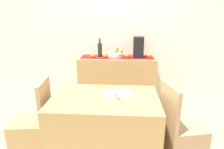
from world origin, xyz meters
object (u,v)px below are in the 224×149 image
object	(u,v)px
sideboard_console	(117,83)
chair_by_corner	(181,139)
fruit_bowl	(115,55)
wine_bottle	(100,50)
coffee_maker	(138,47)
dining_table	(105,128)
chair_near_window	(33,133)
coffee_cup	(115,95)
open_book	(118,95)

from	to	relation	value
sideboard_console	chair_by_corner	xyz separation A→B (m)	(0.75, -1.28, -0.18)
fruit_bowl	wine_bottle	xyz separation A→B (m)	(-0.25, 0.00, 0.08)
wine_bottle	coffee_maker	size ratio (longest dim) A/B	0.91
wine_bottle	coffee_maker	distance (m)	0.62
sideboard_console	chair_by_corner	size ratio (longest dim) A/B	1.40
sideboard_console	dining_table	bearing A→B (deg)	-93.41
coffee_maker	chair_by_corner	xyz separation A→B (m)	(0.41, -1.28, -0.80)
dining_table	chair_by_corner	xyz separation A→B (m)	(0.83, -0.00, -0.10)
sideboard_console	chair_near_window	world-z (taller)	chair_near_window
chair_near_window	chair_by_corner	distance (m)	1.66
fruit_bowl	coffee_cup	size ratio (longest dim) A/B	3.01
fruit_bowl	coffee_maker	bearing A→B (deg)	0.00
fruit_bowl	coffee_cup	xyz separation A→B (m)	(0.06, -1.32, -0.15)
coffee_cup	chair_by_corner	distance (m)	0.89
dining_table	chair_by_corner	bearing A→B (deg)	-0.24
sideboard_console	chair_by_corner	bearing A→B (deg)	-59.58
sideboard_console	wine_bottle	size ratio (longest dim) A/B	4.14
open_book	coffee_maker	bearing A→B (deg)	57.00
chair_by_corner	fruit_bowl	bearing A→B (deg)	121.38
dining_table	chair_near_window	xyz separation A→B (m)	(-0.83, 0.00, -0.10)
coffee_cup	chair_near_window	bearing A→B (deg)	177.16
wine_bottle	coffee_cup	world-z (taller)	wine_bottle
open_book	chair_by_corner	bearing A→B (deg)	-25.68
coffee_cup	fruit_bowl	bearing A→B (deg)	92.79
coffee_maker	dining_table	bearing A→B (deg)	-107.96
sideboard_console	chair_near_window	distance (m)	1.58
fruit_bowl	open_book	bearing A→B (deg)	-85.62
wine_bottle	coffee_maker	xyz separation A→B (m)	(0.62, -0.00, 0.05)
chair_near_window	chair_by_corner	bearing A→B (deg)	-0.18
fruit_bowl	open_book	distance (m)	1.24
coffee_maker	chair_near_window	size ratio (longest dim) A/B	0.37
coffee_cup	chair_near_window	size ratio (longest dim) A/B	0.10
coffee_maker	open_book	bearing A→B (deg)	-102.69
fruit_bowl	open_book	world-z (taller)	fruit_bowl
fruit_bowl	dining_table	distance (m)	1.40
wine_bottle	chair_by_corner	xyz separation A→B (m)	(1.04, -1.28, -0.75)
open_book	chair_near_window	world-z (taller)	chair_near_window
open_book	chair_near_window	bearing A→B (deg)	163.20
wine_bottle	chair_by_corner	bearing A→B (deg)	-51.06
fruit_bowl	coffee_maker	xyz separation A→B (m)	(0.37, 0.00, 0.13)
fruit_bowl	chair_near_window	bearing A→B (deg)	-124.45
coffee_maker	wine_bottle	bearing A→B (deg)	180.00
dining_table	chair_by_corner	distance (m)	0.84
wine_bottle	chair_near_window	xyz separation A→B (m)	(-0.62, -1.28, -0.75)
dining_table	coffee_cup	size ratio (longest dim) A/B	12.76
coffee_cup	chair_near_window	distance (m)	1.07
open_book	coffee_cup	bearing A→B (deg)	-125.54
fruit_bowl	sideboard_console	bearing A→B (deg)	0.00
dining_table	open_book	distance (m)	0.41
sideboard_console	wine_bottle	bearing A→B (deg)	180.00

